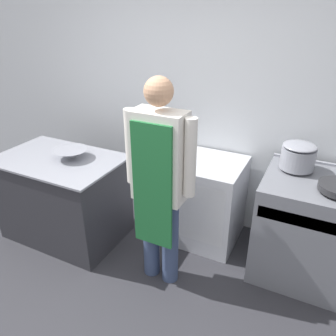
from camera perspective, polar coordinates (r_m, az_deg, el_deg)
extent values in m
cube|color=silver|center=(3.36, 5.06, 12.10)|extent=(8.00, 0.05, 2.70)
cube|color=#2D2D33|center=(3.50, -17.64, -5.01)|extent=(1.16, 0.75, 0.85)
cube|color=gray|center=(3.30, -18.64, 1.45)|extent=(1.21, 0.78, 0.02)
cube|color=slate|center=(3.09, 22.95, -9.58)|extent=(0.80, 0.76, 0.92)
cube|color=gray|center=(2.63, 23.29, -8.63)|extent=(0.74, 0.03, 0.10)
cube|color=gray|center=(3.20, 25.01, 0.87)|extent=(0.80, 0.03, 0.02)
cube|color=silver|center=(3.31, 6.34, -5.57)|extent=(0.71, 0.64, 0.85)
cube|color=silver|center=(3.04, 4.28, -7.68)|extent=(0.60, 0.02, 0.60)
cylinder|color=#38476B|center=(2.87, -2.95, -11.61)|extent=(0.14, 0.14, 0.81)
cylinder|color=#38476B|center=(2.80, 0.38, -12.64)|extent=(0.14, 0.14, 0.81)
cube|color=silver|center=(2.44, -1.49, 1.96)|extent=(0.40, 0.22, 0.71)
cube|color=#1E6633|center=(2.44, -2.77, -3.59)|extent=(0.32, 0.02, 1.01)
cylinder|color=silver|center=(2.54, -6.44, 3.68)|extent=(0.09, 0.09, 0.60)
cylinder|color=silver|center=(2.33, 3.89, 1.65)|extent=(0.09, 0.09, 0.60)
sphere|color=tan|center=(2.29, -1.63, 13.20)|extent=(0.21, 0.21, 0.21)
cone|color=gray|center=(3.25, -16.53, 2.39)|extent=(0.33, 0.33, 0.09)
cylinder|color=gray|center=(2.95, 21.65, 1.60)|extent=(0.28, 0.28, 0.18)
ellipsoid|color=gray|center=(2.91, 22.01, 3.57)|extent=(0.27, 0.27, 0.05)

